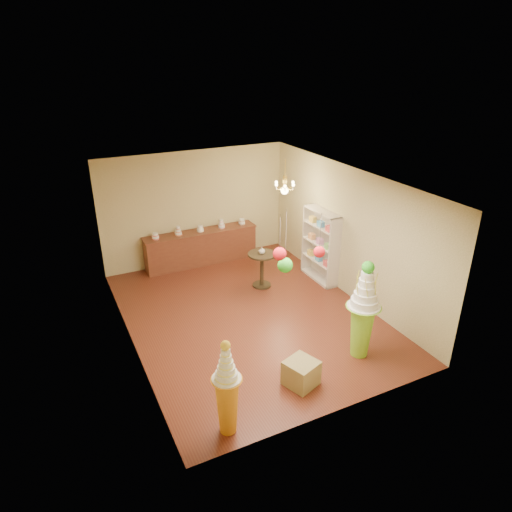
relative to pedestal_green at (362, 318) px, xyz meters
name	(u,v)px	position (x,y,z in m)	size (l,w,h in m)	color
floor	(249,315)	(-1.28, 2.19, -0.80)	(6.50, 6.50, 0.00)	#562417
ceiling	(248,181)	(-1.28, 2.19, 2.20)	(6.50, 6.50, 0.00)	silver
wall_back	(196,207)	(-1.28, 5.44, 0.70)	(5.00, 0.04, 3.00)	tan
wall_front	(343,333)	(-1.28, -1.06, 0.70)	(5.00, 0.04, 3.00)	tan
wall_left	(125,277)	(-3.78, 2.19, 0.70)	(0.04, 6.50, 3.00)	tan
wall_right	(348,233)	(1.22, 2.19, 0.70)	(0.04, 6.50, 3.00)	tan
pedestal_green	(362,318)	(0.00, 0.00, 0.00)	(0.74, 0.74, 1.94)	#7EC32B
pedestal_orange	(227,398)	(-2.98, -0.66, -0.17)	(0.55, 0.55, 1.62)	orange
burlap_riser	(301,373)	(-1.43, -0.24, -0.57)	(0.50, 0.50, 0.46)	olive
sideboard	(201,247)	(-1.28, 5.16, -0.32)	(3.04, 0.54, 1.16)	#5D2D1D
shelving_unit	(321,246)	(1.06, 2.99, 0.11)	(0.33, 1.20, 1.80)	beige
round_table	(262,265)	(-0.42, 3.26, -0.24)	(0.78, 0.78, 0.87)	black
vase	(262,250)	(-0.42, 3.26, 0.15)	(0.16, 0.16, 0.16)	beige
pom_red_left	(280,254)	(-1.66, 0.21, 1.54)	(0.22, 0.22, 0.78)	#3E332D
pom_green_mid	(285,265)	(-1.44, 0.40, 1.21)	(0.26, 0.26, 1.12)	#3E332D
pom_red_right	(319,252)	(-1.05, -0.01, 1.54)	(0.19, 0.19, 0.76)	#3E332D
chandelier	(285,188)	(0.31, 3.53, 1.51)	(0.55, 0.55, 0.85)	#EAC652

